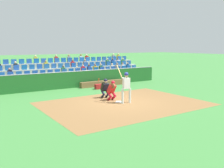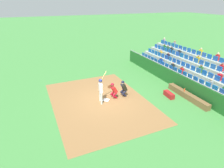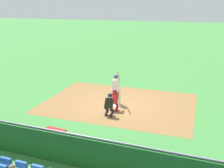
# 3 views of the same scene
# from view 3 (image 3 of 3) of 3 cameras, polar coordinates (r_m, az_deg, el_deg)

# --- Properties ---
(ground_plane) EXTENTS (160.00, 160.00, 0.00)m
(ground_plane) POSITION_cam_3_polar(r_m,az_deg,el_deg) (15.87, 0.94, -4.78)
(ground_plane) COLOR #3D803A
(infield_dirt_patch) EXTENTS (9.23, 6.74, 0.01)m
(infield_dirt_patch) POSITION_cam_3_polar(r_m,az_deg,el_deg) (16.31, 1.52, -4.15)
(infield_dirt_patch) COLOR olive
(infield_dirt_patch) RESTS_ON ground_plane
(home_plate_marker) EXTENTS (0.62, 0.62, 0.02)m
(home_plate_marker) POSITION_cam_3_polar(r_m,az_deg,el_deg) (15.86, 0.94, -4.73)
(home_plate_marker) COLOR white
(home_plate_marker) RESTS_ON infield_dirt_patch
(batter_at_plate) EXTENTS (0.65, 0.72, 2.23)m
(batter_at_plate) POSITION_cam_3_polar(r_m,az_deg,el_deg) (15.93, 0.89, -0.32)
(batter_at_plate) COLOR silver
(batter_at_plate) RESTS_ON ground_plane
(catcher_crouching) EXTENTS (0.49, 0.73, 1.25)m
(catcher_crouching) POSITION_cam_3_polar(r_m,az_deg,el_deg) (15.02, 0.57, -3.20)
(catcher_crouching) COLOR #B11022
(catcher_crouching) RESTS_ON ground_plane
(home_plate_umpire) EXTENTS (0.48, 0.47, 1.29)m
(home_plate_umpire) POSITION_cam_3_polar(r_m,az_deg,el_deg) (14.29, -0.58, -4.29)
(home_plate_umpire) COLOR #1A1C30
(home_plate_umpire) RESTS_ON ground_plane
(dugout_wall) EXTENTS (15.88, 0.24, 1.34)m
(dugout_wall) POSITION_cam_3_polar(r_m,az_deg,el_deg) (10.47, -10.71, -13.44)
(dugout_wall) COLOR #1C5520
(dugout_wall) RESTS_ON ground_plane
(dugout_bench) EXTENTS (3.92, 0.40, 0.44)m
(dugout_bench) POSITION_cam_3_polar(r_m,az_deg,el_deg) (12.15, -18.00, -11.75)
(dugout_bench) COLOR brown
(dugout_bench) RESTS_ON ground_plane
(water_bottle_on_bench) EXTENTS (0.07, 0.07, 0.25)m
(water_bottle_on_bench) POSITION_cam_3_polar(r_m,az_deg,el_deg) (11.84, -16.70, -10.52)
(water_bottle_on_bench) COLOR #E24F20
(water_bottle_on_bench) RESTS_ON dugout_bench
(equipment_duffel_bag) EXTENTS (1.02, 0.43, 0.38)m
(equipment_duffel_bag) POSITION_cam_3_polar(r_m,az_deg,el_deg) (12.57, -12.20, -10.39)
(equipment_duffel_bag) COLOR maroon
(equipment_duffel_bag) RESTS_ON ground_plane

